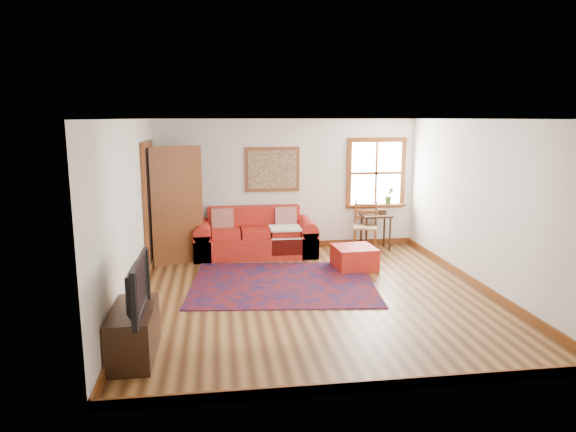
{
  "coord_description": "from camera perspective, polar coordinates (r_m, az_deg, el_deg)",
  "views": [
    {
      "loc": [
        -1.35,
        -6.97,
        2.51
      ],
      "look_at": [
        -0.29,
        0.6,
        1.05
      ],
      "focal_mm": 32.0,
      "sensor_mm": 36.0,
      "label": 1
    }
  ],
  "objects": [
    {
      "name": "ground",
      "position": [
        7.54,
        2.85,
        -8.66
      ],
      "size": [
        5.5,
        5.5,
        0.0
      ],
      "primitive_type": "plane",
      "color": "#442712",
      "rests_on": "ground"
    },
    {
      "name": "room_envelope",
      "position": [
        7.17,
        2.95,
        3.92
      ],
      "size": [
        5.04,
        5.54,
        2.52
      ],
      "color": "silver",
      "rests_on": "ground"
    },
    {
      "name": "window",
      "position": [
        10.24,
        9.93,
        3.95
      ],
      "size": [
        1.18,
        0.2,
        1.38
      ],
      "color": "white",
      "rests_on": "ground"
    },
    {
      "name": "doorway",
      "position": [
        8.92,
        -13.36,
        1.23
      ],
      "size": [
        0.89,
        1.08,
        2.14
      ],
      "color": "black",
      "rests_on": "ground"
    },
    {
      "name": "framed_artwork",
      "position": [
        9.79,
        -1.77,
        5.19
      ],
      "size": [
        1.05,
        0.07,
        0.85
      ],
      "color": "brown",
      "rests_on": "ground"
    },
    {
      "name": "persian_rug",
      "position": [
        7.96,
        -0.58,
        -7.48
      ],
      "size": [
        3.0,
        2.5,
        0.02
      ],
      "primitive_type": "cube",
      "rotation": [
        0.0,
        0.0,
        -0.11
      ],
      "color": "#600F0D",
      "rests_on": "ground"
    },
    {
      "name": "red_leather_sofa",
      "position": [
        9.58,
        -3.65,
        -2.61
      ],
      "size": [
        2.23,
        0.92,
        0.87
      ],
      "color": "#AF2016",
      "rests_on": "ground"
    },
    {
      "name": "red_ottoman",
      "position": [
        8.78,
        7.37,
        -4.6
      ],
      "size": [
        0.71,
        0.71,
        0.38
      ],
      "primitive_type": "cube",
      "rotation": [
        0.0,
        0.0,
        0.07
      ],
      "color": "#AF2016",
      "rests_on": "ground"
    },
    {
      "name": "side_table",
      "position": [
        10.05,
        9.73,
        -0.52
      ],
      "size": [
        0.57,
        0.43,
        0.68
      ],
      "color": "black",
      "rests_on": "ground"
    },
    {
      "name": "ladder_back_chair",
      "position": [
        9.89,
        8.59,
        -0.89
      ],
      "size": [
        0.56,
        0.54,
        0.96
      ],
      "color": "tan",
      "rests_on": "ground"
    },
    {
      "name": "media_cabinet",
      "position": [
        5.82,
        -16.77,
        -12.32
      ],
      "size": [
        0.44,
        0.98,
        0.54
      ],
      "primitive_type": "cube",
      "color": "black",
      "rests_on": "ground"
    },
    {
      "name": "television",
      "position": [
        5.49,
        -17.11,
        -7.56
      ],
      "size": [
        0.13,
        1.01,
        0.58
      ],
      "primitive_type": "imported",
      "rotation": [
        0.0,
        0.0,
        1.57
      ],
      "color": "black",
      "rests_on": "media_cabinet"
    },
    {
      "name": "candle_hurricane",
      "position": [
        6.02,
        -15.96,
        -7.89
      ],
      "size": [
        0.12,
        0.12,
        0.18
      ],
      "color": "silver",
      "rests_on": "media_cabinet"
    }
  ]
}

